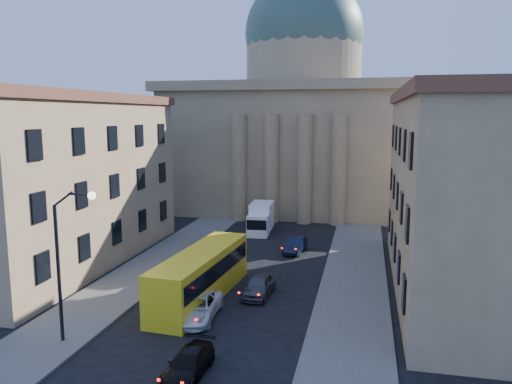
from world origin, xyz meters
TOP-DOWN VIEW (x-y plane):
  - sidewalk_left at (-8.50, 18.00)m, footprint 5.00×60.00m
  - sidewalk_right at (8.50, 18.00)m, footprint 5.00×60.00m
  - church at (0.00, 55.47)m, footprint 68.02×28.76m
  - building_left at (-17.00, 22.00)m, footprint 11.60×26.60m
  - building_right at (17.00, 22.00)m, footprint 11.60×26.60m
  - street_lamp at (-6.97, 8.00)m, footprint 2.62×0.44m
  - car_left_mid at (-1.12, 12.91)m, footprint 2.79×5.48m
  - car_right_mid at (0.80, 6.08)m, footprint 1.85×4.35m
  - car_right_far at (1.87, 17.79)m, footprint 1.99×4.45m
  - car_right_distant at (2.80, 29.72)m, footprint 1.88×4.38m
  - city_bus at (-1.98, 16.31)m, footprint 3.72×12.31m
  - box_truck at (-2.10, 37.02)m, footprint 2.59×5.90m

SIDE VIEW (x-z plane):
  - sidewalk_left at x=-8.50m, z-range 0.00..0.15m
  - sidewalk_right at x=8.50m, z-range 0.00..0.15m
  - car_right_mid at x=0.80m, z-range 0.00..1.25m
  - car_right_distant at x=2.80m, z-range 0.00..1.40m
  - car_left_mid at x=-1.12m, z-range 0.00..1.48m
  - car_right_far at x=1.87m, z-range 0.00..1.49m
  - box_truck at x=-2.10m, z-range -0.08..3.09m
  - city_bus at x=-1.98m, z-range 0.13..3.54m
  - street_lamp at x=-6.97m, z-range 0.87..9.70m
  - building_left at x=-17.00m, z-range 0.07..14.77m
  - building_right at x=17.00m, z-range 0.07..14.77m
  - church at x=0.00m, z-range -6.42..30.18m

